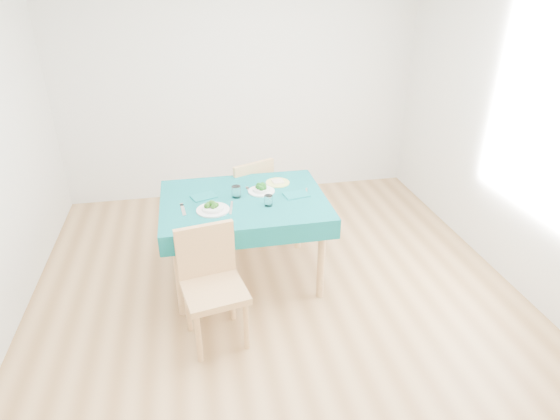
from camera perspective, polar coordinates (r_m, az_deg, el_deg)
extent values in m
cube|color=olive|center=(3.86, 0.00, -11.43)|extent=(4.00, 4.50, 0.02)
cube|color=silver|center=(5.35, -4.91, 15.70)|extent=(4.00, 0.02, 2.70)
cube|color=silver|center=(4.08, 29.14, 8.80)|extent=(0.02, 4.50, 2.70)
cube|color=#08585B|center=(3.97, -4.27, -3.57)|extent=(1.32, 1.00, 0.76)
cube|color=tan|center=(3.25, -8.11, -8.43)|extent=(0.49, 0.52, 1.04)
cube|color=tan|center=(4.54, -4.38, 2.56)|extent=(0.56, 0.58, 1.04)
cube|color=silver|center=(3.67, -11.73, 0.02)|extent=(0.05, 0.20, 0.00)
cube|color=silver|center=(3.65, -5.96, 0.29)|extent=(0.06, 0.23, 0.00)
cube|color=silver|center=(3.90, -3.64, 2.24)|extent=(0.05, 0.18, 0.00)
cube|color=silver|center=(3.88, 3.25, 2.12)|extent=(0.06, 0.19, 0.00)
cube|color=#0C6264|center=(3.85, -9.28, 1.62)|extent=(0.23, 0.19, 0.01)
cube|color=#0C6264|center=(3.83, 2.02, 1.87)|extent=(0.22, 0.17, 0.01)
cylinder|color=white|center=(3.80, -5.35, 2.24)|extent=(0.08, 0.08, 0.10)
cylinder|color=white|center=(3.65, -1.42, 1.17)|extent=(0.07, 0.07, 0.09)
cylinder|color=#DDE56F|center=(4.06, -0.28, 3.36)|extent=(0.21, 0.21, 0.01)
cube|color=beige|center=(4.06, -0.28, 3.52)|extent=(0.10, 0.10, 0.01)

